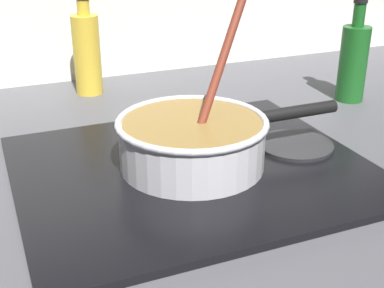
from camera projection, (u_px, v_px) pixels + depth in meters
name	position (u px, v px, depth m)	size (l,w,h in m)	color
ground	(151.00, 270.00, 0.66)	(2.40, 1.60, 0.04)	#4C4C51
hob_plate	(192.00, 169.00, 0.87)	(0.56, 0.48, 0.01)	black
burner_ring	(192.00, 163.00, 0.86)	(0.19, 0.19, 0.01)	#592D0C
spare_burner	(295.00, 145.00, 0.93)	(0.13, 0.13, 0.01)	#262628
cooking_pan	(193.00, 140.00, 0.85)	(0.39, 0.24, 0.30)	silver
sauce_bottle	(353.00, 61.00, 1.16)	(0.06, 0.06, 0.23)	#19591E
oil_bottle	(87.00, 52.00, 1.21)	(0.06, 0.06, 0.23)	gold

